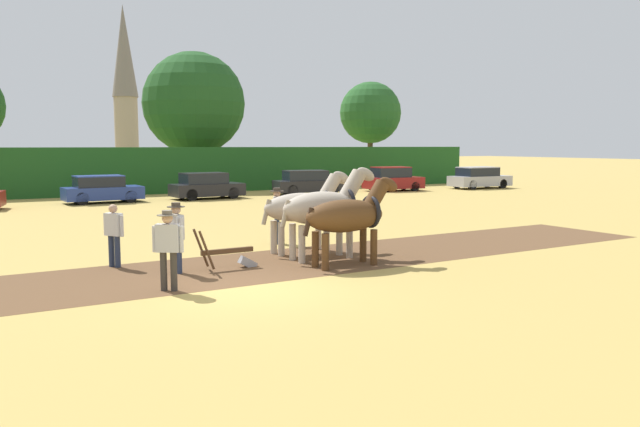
% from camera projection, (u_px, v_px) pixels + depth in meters
% --- Properties ---
extents(ground_plane, '(240.00, 240.00, 0.00)m').
position_uv_depth(ground_plane, '(248.00, 287.00, 13.32)').
color(ground_plane, tan).
extents(plowed_furrow_strip, '(31.58, 5.23, 0.01)m').
position_uv_depth(plowed_furrow_strip, '(145.00, 278.00, 14.26)').
color(plowed_furrow_strip, brown).
rests_on(plowed_furrow_strip, ground).
extents(hedgerow, '(57.25, 1.25, 2.90)m').
position_uv_depth(hedgerow, '(78.00, 172.00, 36.86)').
color(hedgerow, '#1E511E').
rests_on(hedgerow, ground).
extents(tree_center_left, '(7.13, 7.13, 9.52)m').
position_uv_depth(tree_center_left, '(194.00, 103.00, 43.68)').
color(tree_center_left, '#423323').
rests_on(tree_center_left, ground).
extents(tree_center, '(5.06, 5.06, 8.23)m').
position_uv_depth(tree_center, '(370.00, 113.00, 51.49)').
color(tree_center, '#4C3823').
rests_on(tree_center, ground).
extents(church_spire, '(2.91, 2.91, 18.92)m').
position_uv_depth(church_spire, '(125.00, 85.00, 71.45)').
color(church_spire, gray).
rests_on(church_spire, ground).
extents(draft_horse_lead_left, '(2.88, 0.96, 2.29)m').
position_uv_depth(draft_horse_lead_left, '(349.00, 216.00, 15.59)').
color(draft_horse_lead_left, '#513319').
rests_on(draft_horse_lead_left, ground).
extents(draft_horse_lead_right, '(2.99, 1.02, 2.50)m').
position_uv_depth(draft_horse_lead_right, '(325.00, 207.00, 16.57)').
color(draft_horse_lead_right, '#B2A38E').
rests_on(draft_horse_lead_right, ground).
extents(draft_horse_trail_left, '(2.92, 0.94, 2.35)m').
position_uv_depth(draft_horse_trail_left, '(304.00, 207.00, 17.57)').
color(draft_horse_trail_left, '#B2A38E').
rests_on(draft_horse_trail_left, ground).
extents(plow, '(1.59, 0.48, 1.13)m').
position_uv_depth(plow, '(232.00, 256.00, 15.33)').
color(plow, '#4C331E').
rests_on(plow, ground).
extents(farmer_at_plow, '(0.42, 0.65, 1.68)m').
position_uv_depth(farmer_at_plow, '(177.00, 232.00, 14.74)').
color(farmer_at_plow, '#28334C').
rests_on(farmer_at_plow, ground).
extents(farmer_beside_team, '(0.43, 0.64, 1.73)m').
position_uv_depth(farmer_beside_team, '(277.00, 211.00, 19.13)').
color(farmer_beside_team, '#28334C').
rests_on(farmer_beside_team, ground).
extents(farmer_onlooker_left, '(0.57, 0.43, 1.69)m').
position_uv_depth(farmer_onlooker_left, '(168.00, 244.00, 12.91)').
color(farmer_onlooker_left, '#38332D').
rests_on(farmer_onlooker_left, ground).
extents(farmer_onlooker_right, '(0.42, 0.55, 1.57)m').
position_uv_depth(farmer_onlooker_right, '(114.00, 231.00, 15.46)').
color(farmer_onlooker_right, '#28334C').
rests_on(farmer_onlooker_right, ground).
extents(parked_car_center, '(4.07, 2.02, 1.45)m').
position_uv_depth(parked_car_center, '(102.00, 190.00, 32.76)').
color(parked_car_center, navy).
rests_on(parked_car_center, ground).
extents(parked_car_center_right, '(4.10, 2.07, 1.48)m').
position_uv_depth(parked_car_center_right, '(206.00, 186.00, 35.25)').
color(parked_car_center_right, black).
rests_on(parked_car_center_right, ground).
extents(parked_car_right, '(4.41, 2.28, 1.49)m').
position_uv_depth(parked_car_right, '(308.00, 183.00, 38.35)').
color(parked_car_right, black).
rests_on(parked_car_right, ground).
extents(parked_car_far_right, '(4.01, 2.11, 1.61)m').
position_uv_depth(parked_car_far_right, '(393.00, 179.00, 41.33)').
color(parked_car_far_right, maroon).
rests_on(parked_car_far_right, ground).
extents(parked_car_end_right, '(4.44, 1.90, 1.51)m').
position_uv_depth(parked_car_end_right, '(479.00, 178.00, 43.71)').
color(parked_car_end_right, '#A8A8B2').
rests_on(parked_car_end_right, ground).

